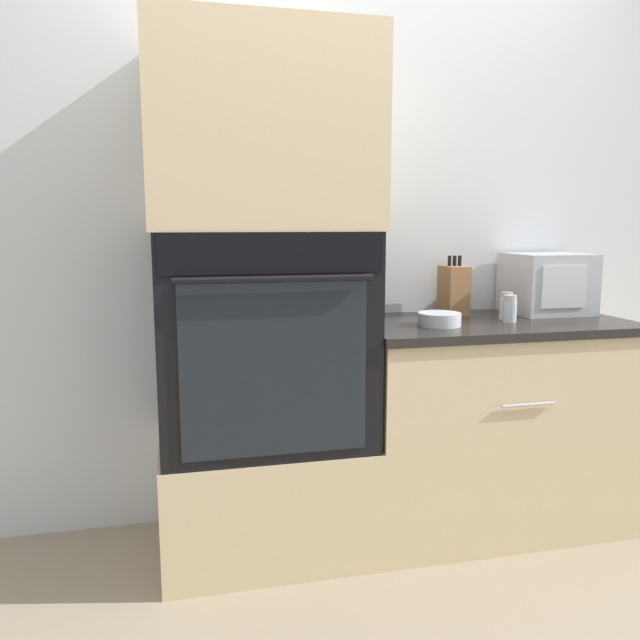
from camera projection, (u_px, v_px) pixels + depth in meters
ground_plane at (384, 573)px, 2.31m from camera, size 12.00×12.00×0.00m
wall_back at (342, 230)px, 2.72m from camera, size 8.00×0.05×2.50m
oven_cabinet_base at (265, 492)px, 2.47m from camera, size 0.80×0.60×0.45m
wall_oven at (263, 337)px, 2.37m from camera, size 0.77×0.64×0.80m
oven_cabinet_upper at (260, 135)px, 2.26m from camera, size 0.80×0.60×0.69m
counter_unit at (487, 422)px, 2.65m from camera, size 1.13×0.63×0.88m
microwave at (547, 283)px, 2.78m from camera, size 0.33×0.31×0.27m
knife_block at (454, 290)px, 2.73m from camera, size 0.10×0.14×0.26m
bowl at (439, 319)px, 2.44m from camera, size 0.17×0.17×0.05m
condiment_jar_near at (506, 306)px, 2.61m from camera, size 0.06×0.06×0.11m
condiment_jar_mid at (510, 309)px, 2.53m from camera, size 0.06×0.06×0.11m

